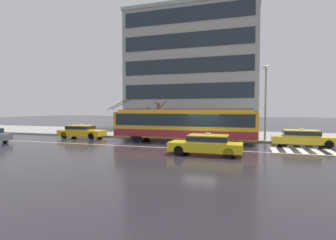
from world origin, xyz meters
TOP-DOWN VIEW (x-y plane):
  - ground_plane at (0.00, 0.00)m, footprint 160.00×160.00m
  - sidewalk_slab at (0.00, 9.10)m, footprint 80.00×10.00m
  - crosswalk_stripe_edge_near at (5.27, 1.05)m, footprint 0.44×4.40m
  - crosswalk_stripe_inner_a at (6.17, 1.05)m, footprint 0.44×4.40m
  - crosswalk_stripe_center at (7.07, 1.05)m, footprint 0.44×4.40m
  - crosswalk_stripe_inner_b at (7.97, 1.05)m, footprint 0.44×4.40m
  - crosswalk_stripe_edge_far at (8.87, 1.05)m, footprint 0.44×4.40m
  - lane_centre_line at (0.00, -1.20)m, footprint 72.00×0.14m
  - trolleybus at (-1.91, 2.50)m, footprint 13.54×2.68m
  - taxi_ahead_of_bus at (7.50, 2.66)m, footprint 4.63×1.80m
  - taxi_queued_behind_bus at (-12.41, 2.55)m, footprint 4.61×1.90m
  - taxi_oncoming_near at (0.99, -3.31)m, footprint 4.58×1.79m
  - bus_shelter at (-2.76, 6.00)m, footprint 3.70×1.60m
  - pedestrian_at_shelter at (1.91, 5.53)m, footprint 1.32×1.32m
  - pedestrian_approaching_curb at (1.22, 4.98)m, footprint 1.34×1.34m
  - pedestrian_walking_past at (-0.24, 6.67)m, footprint 0.48×0.48m
  - pedestrian_waiting_by_pole at (-4.14, 5.92)m, footprint 1.23×1.23m
  - street_lamp at (4.88, 4.68)m, footprint 0.60×0.32m
  - street_tree_bare at (-5.58, 6.17)m, footprint 2.19×1.73m
  - office_tower_corner_left at (-4.80, 23.05)m, footprint 19.27×16.28m

SIDE VIEW (x-z plane):
  - ground_plane at x=0.00m, z-range 0.00..0.00m
  - lane_centre_line at x=0.00m, z-range 0.00..0.01m
  - crosswalk_stripe_edge_near at x=5.27m, z-range 0.00..0.01m
  - crosswalk_stripe_inner_a at x=6.17m, z-range 0.00..0.01m
  - crosswalk_stripe_center at x=7.07m, z-range 0.00..0.01m
  - crosswalk_stripe_inner_b at x=7.97m, z-range 0.00..0.01m
  - crosswalk_stripe_edge_far at x=8.87m, z-range 0.00..0.01m
  - sidewalk_slab at x=0.00m, z-range 0.00..0.14m
  - taxi_oncoming_near at x=0.99m, z-range 0.01..1.40m
  - taxi_queued_behind_bus at x=-12.41m, z-range 0.01..1.40m
  - taxi_ahead_of_bus at x=7.50m, z-range 0.01..1.40m
  - pedestrian_walking_past at x=-0.24m, z-range 0.29..1.92m
  - trolleybus at x=-1.91m, z-range -0.99..4.12m
  - pedestrian_approaching_curb at x=1.22m, z-range 0.75..2.71m
  - pedestrian_waiting_by_pole at x=-4.14m, z-range 0.75..2.74m
  - pedestrian_at_shelter at x=1.91m, z-range 0.79..2.85m
  - street_tree_bare at x=-5.58m, z-range 0.26..3.94m
  - bus_shelter at x=-2.76m, z-range 0.77..3.45m
  - street_lamp at x=4.88m, z-range 0.75..7.27m
  - office_tower_corner_left at x=-4.80m, z-range 0.01..17.61m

